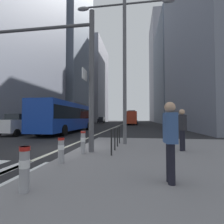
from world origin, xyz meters
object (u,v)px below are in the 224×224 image
sedan_white_oncoming (20,124)px  street_lamp_post (125,51)px  bollard_front (24,167)px  bollard_right (83,141)px  pedestrian_waiting (182,127)px  bollard_left (61,149)px  traffic_signal_gantry (46,60)px  car_oncoming_mid (101,120)px  car_receding_near (134,120)px  city_bus_blue_oncoming (68,116)px  pedestrian_walking (170,137)px  city_bus_red_receding (132,117)px

sedan_white_oncoming → street_lamp_post: 12.19m
bollard_front → bollard_right: (-0.00, 3.51, 0.02)m
bollard_right → pedestrian_waiting: bearing=15.8°
bollard_left → bollard_right: 1.48m
street_lamp_post → traffic_signal_gantry: bearing=-144.6°
bollard_front → bollard_left: (-0.23, 2.04, -0.04)m
pedestrian_waiting → bollard_front: bearing=-131.0°
car_oncoming_mid → pedestrian_waiting: size_ratio=2.41×
traffic_signal_gantry → street_lamp_post: (3.32, 2.36, 1.17)m
car_receding_near → bollard_front: (-1.26, -54.99, -0.36)m
traffic_signal_gantry → bollard_right: traffic_signal_gantry is taller
city_bus_blue_oncoming → bollard_front: (5.34, -14.61, -1.21)m
car_oncoming_mid → pedestrian_walking: size_ratio=2.46×
street_lamp_post → car_oncoming_mid: bearing=103.7°
bollard_left → pedestrian_walking: (3.05, -1.18, 0.53)m
car_oncoming_mid → street_lamp_post: (10.29, -42.38, 4.29)m
city_bus_red_receding → car_receding_near: size_ratio=2.56×
city_bus_blue_oncoming → sedan_white_oncoming: city_bus_blue_oncoming is taller
city_bus_red_receding → car_receding_near: (0.29, 15.70, -0.85)m
traffic_signal_gantry → bollard_front: 5.53m
city_bus_blue_oncoming → bollard_left: bearing=-67.9°
bollard_right → bollard_front: bearing=-89.9°
bollard_front → car_receding_near: bearing=88.7°
bollard_front → pedestrian_walking: pedestrian_walking is taller
bollard_left → traffic_signal_gantry: bearing=131.7°
street_lamp_post → car_receding_near: bearing=90.2°
bollard_left → sedan_white_oncoming: bearing=132.4°
car_receding_near → street_lamp_post: bearing=-89.8°
city_bus_red_receding → bollard_right: size_ratio=12.17×
bollard_front → pedestrian_waiting: pedestrian_waiting is taller
city_bus_red_receding → pedestrian_walking: size_ratio=6.16×
traffic_signal_gantry → car_oncoming_mid: bearing=98.9°
traffic_signal_gantry → street_lamp_post: size_ratio=0.78×
city_bus_red_receding → bollard_left: 37.29m
sedan_white_oncoming → bollard_right: sedan_white_oncoming is taller
bollard_left → car_receding_near: bearing=88.4°
street_lamp_post → pedestrian_walking: bearing=-75.8°
bollard_left → pedestrian_waiting: (4.28, 2.61, 0.56)m
car_oncoming_mid → bollard_front: (8.82, -48.60, -0.36)m
bollard_front → city_bus_red_receding: bearing=88.6°
sedan_white_oncoming → pedestrian_waiting: bearing=-27.6°
city_bus_blue_oncoming → bollard_left: size_ratio=15.06×
pedestrian_waiting → bollard_right: bearing=-164.2°
car_oncoming_mid → bollard_left: 47.34m
street_lamp_post → bollard_left: street_lamp_post is taller
city_bus_blue_oncoming → sedan_white_oncoming: bearing=-136.0°
car_oncoming_mid → bollard_front: size_ratio=5.02×
car_receding_near → bollard_left: car_receding_near is taller
city_bus_red_receding → car_receding_near: bearing=88.9°
sedan_white_oncoming → bollard_front: size_ratio=5.06×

